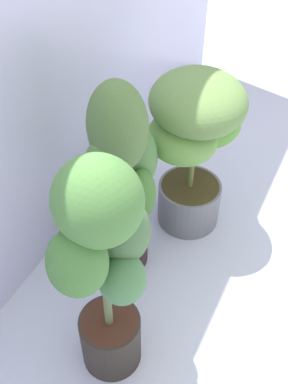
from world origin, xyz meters
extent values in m
plane|color=silver|center=(0.00, 0.00, 0.00)|extent=(8.00, 8.00, 0.00)
cylinder|color=#312A23|center=(-0.35, 0.40, 0.10)|extent=(0.19, 0.19, 0.21)
cylinder|color=#49281B|center=(-0.35, 0.40, 0.20)|extent=(0.18, 0.18, 0.02)
cylinder|color=#637046|center=(-0.35, 0.40, 0.50)|extent=(0.02, 0.02, 0.59)
ellipsoid|color=#50863F|center=(-0.35, 0.40, 0.73)|extent=(0.27, 0.28, 0.24)
ellipsoid|color=#497F3A|center=(-0.43, 0.43, 0.57)|extent=(0.20, 0.20, 0.21)
ellipsoid|color=#4D7345|center=(-0.27, 0.39, 0.55)|extent=(0.18, 0.17, 0.21)
ellipsoid|color=#4F844E|center=(-0.34, 0.36, 0.44)|extent=(0.15, 0.14, 0.16)
cylinder|color=slate|center=(0.34, 0.42, 0.10)|extent=(0.26, 0.26, 0.19)
cylinder|color=#42371B|center=(0.34, 0.42, 0.18)|extent=(0.24, 0.24, 0.02)
cylinder|color=olive|center=(0.34, 0.42, 0.42)|extent=(0.02, 0.02, 0.45)
ellipsoid|color=#698D49|center=(0.34, 0.42, 0.59)|extent=(0.49, 0.49, 0.20)
ellipsoid|color=#6DA148|center=(0.27, 0.45, 0.47)|extent=(0.37, 0.37, 0.16)
ellipsoid|color=#5C9A38|center=(0.43, 0.40, 0.45)|extent=(0.34, 0.34, 0.18)
cylinder|color=#331E24|center=(0.03, 0.57, 0.08)|extent=(0.19, 0.19, 0.15)
cylinder|color=#49291D|center=(0.03, 0.57, 0.15)|extent=(0.17, 0.17, 0.02)
cylinder|color=#57814B|center=(0.03, 0.57, 0.43)|extent=(0.02, 0.02, 0.55)
ellipsoid|color=#56763C|center=(0.03, 0.57, 0.64)|extent=(0.24, 0.24, 0.32)
ellipsoid|color=#567D41|center=(-0.04, 0.58, 0.49)|extent=(0.12, 0.14, 0.26)
ellipsoid|color=#528243|center=(0.10, 0.54, 0.47)|extent=(0.16, 0.17, 0.26)
ellipsoid|color=#457731|center=(0.04, 0.49, 0.37)|extent=(0.13, 0.13, 0.22)
camera|label=1|loc=(-0.99, -0.03, 1.49)|focal=44.11mm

